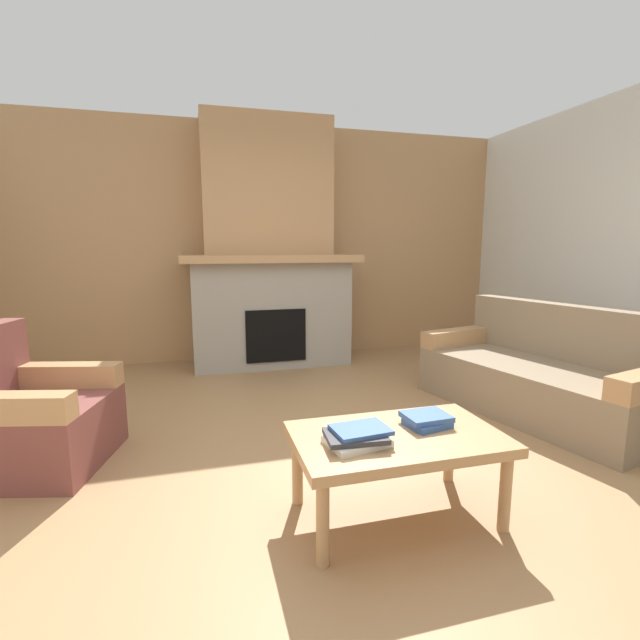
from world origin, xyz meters
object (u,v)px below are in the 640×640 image
at_px(fireplace, 269,260).
at_px(coffee_table, 397,444).
at_px(armchair, 29,419).
at_px(couch, 541,377).

height_order(fireplace, coffee_table, fireplace).
xyz_separation_m(fireplace, coffee_table, (0.11, -3.17, -0.79)).
xyz_separation_m(armchair, coffee_table, (1.91, -1.08, 0.08)).
bearing_deg(couch, armchair, 179.04).
distance_m(fireplace, coffee_table, 3.27).
height_order(armchair, coffee_table, armchair).
bearing_deg(coffee_table, armchair, 150.52).
distance_m(couch, armchair, 3.64).
height_order(fireplace, armchair, fireplace).
relative_size(armchair, coffee_table, 0.92).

